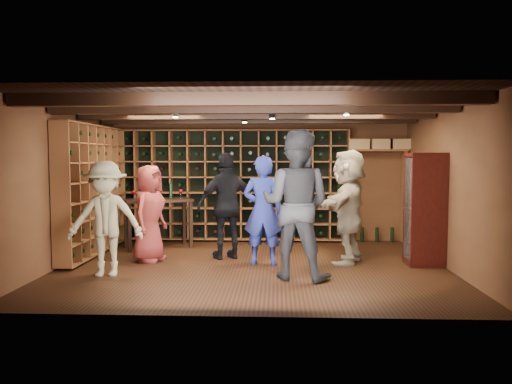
{
  "coord_description": "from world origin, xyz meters",
  "views": [
    {
      "loc": [
        0.39,
        -7.74,
        1.71
      ],
      "look_at": [
        0.05,
        0.2,
        1.16
      ],
      "focal_mm": 35.0,
      "sensor_mm": 36.0,
      "label": 1
    }
  ],
  "objects_px": {
    "guest_khaki": "(105,219)",
    "tasting_table": "(158,205)",
    "man_blue_shirt": "(263,210)",
    "man_grey_suit": "(296,205)",
    "guest_red_floral": "(149,213)",
    "guest_beige": "(348,206)",
    "guest_woman_black": "(227,206)",
    "display_cabinet": "(425,211)"
  },
  "relations": [
    {
      "from": "man_grey_suit",
      "to": "guest_woman_black",
      "type": "bearing_deg",
      "value": -31.51
    },
    {
      "from": "display_cabinet",
      "to": "tasting_table",
      "type": "height_order",
      "value": "display_cabinet"
    },
    {
      "from": "tasting_table",
      "to": "guest_woman_black",
      "type": "bearing_deg",
      "value": -58.26
    },
    {
      "from": "man_blue_shirt",
      "to": "tasting_table",
      "type": "relative_size",
      "value": 1.26
    },
    {
      "from": "man_grey_suit",
      "to": "guest_beige",
      "type": "bearing_deg",
      "value": -110.63
    },
    {
      "from": "tasting_table",
      "to": "man_blue_shirt",
      "type": "bearing_deg",
      "value": -59.25
    },
    {
      "from": "guest_woman_black",
      "to": "guest_khaki",
      "type": "distance_m",
      "value": 2.08
    },
    {
      "from": "guest_woman_black",
      "to": "tasting_table",
      "type": "distance_m",
      "value": 1.69
    },
    {
      "from": "guest_beige",
      "to": "man_grey_suit",
      "type": "bearing_deg",
      "value": -16.88
    },
    {
      "from": "guest_beige",
      "to": "display_cabinet",
      "type": "bearing_deg",
      "value": 106.45
    },
    {
      "from": "guest_red_floral",
      "to": "guest_khaki",
      "type": "relative_size",
      "value": 0.96
    },
    {
      "from": "man_grey_suit",
      "to": "guest_beige",
      "type": "relative_size",
      "value": 1.14
    },
    {
      "from": "guest_red_floral",
      "to": "guest_beige",
      "type": "height_order",
      "value": "guest_beige"
    },
    {
      "from": "guest_khaki",
      "to": "tasting_table",
      "type": "height_order",
      "value": "guest_khaki"
    },
    {
      "from": "display_cabinet",
      "to": "man_grey_suit",
      "type": "bearing_deg",
      "value": -155.17
    },
    {
      "from": "guest_woman_black",
      "to": "tasting_table",
      "type": "relative_size",
      "value": 1.3
    },
    {
      "from": "guest_woman_black",
      "to": "guest_beige",
      "type": "distance_m",
      "value": 2.0
    },
    {
      "from": "guest_red_floral",
      "to": "guest_khaki",
      "type": "distance_m",
      "value": 1.08
    },
    {
      "from": "man_blue_shirt",
      "to": "guest_woman_black",
      "type": "height_order",
      "value": "guest_woman_black"
    },
    {
      "from": "man_blue_shirt",
      "to": "guest_khaki",
      "type": "bearing_deg",
      "value": 27.03
    },
    {
      "from": "guest_khaki",
      "to": "tasting_table",
      "type": "bearing_deg",
      "value": 78.12
    },
    {
      "from": "man_blue_shirt",
      "to": "guest_beige",
      "type": "relative_size",
      "value": 0.95
    },
    {
      "from": "man_grey_suit",
      "to": "guest_khaki",
      "type": "xyz_separation_m",
      "value": [
        -2.74,
        0.04,
        -0.22
      ]
    },
    {
      "from": "man_blue_shirt",
      "to": "guest_beige",
      "type": "bearing_deg",
      "value": -164.44
    },
    {
      "from": "display_cabinet",
      "to": "guest_khaki",
      "type": "height_order",
      "value": "display_cabinet"
    },
    {
      "from": "guest_beige",
      "to": "man_blue_shirt",
      "type": "bearing_deg",
      "value": -58.82
    },
    {
      "from": "man_grey_suit",
      "to": "tasting_table",
      "type": "xyz_separation_m",
      "value": [
        -2.51,
        2.26,
        -0.23
      ]
    },
    {
      "from": "man_grey_suit",
      "to": "guest_khaki",
      "type": "distance_m",
      "value": 2.74
    },
    {
      "from": "display_cabinet",
      "to": "guest_beige",
      "type": "height_order",
      "value": "guest_beige"
    },
    {
      "from": "guest_beige",
      "to": "tasting_table",
      "type": "bearing_deg",
      "value": -86.7
    },
    {
      "from": "guest_khaki",
      "to": "man_blue_shirt",
      "type": "bearing_deg",
      "value": 14.12
    },
    {
      "from": "guest_red_floral",
      "to": "tasting_table",
      "type": "height_order",
      "value": "guest_red_floral"
    },
    {
      "from": "man_blue_shirt",
      "to": "tasting_table",
      "type": "bearing_deg",
      "value": -27.68
    },
    {
      "from": "guest_khaki",
      "to": "guest_beige",
      "type": "distance_m",
      "value": 3.77
    },
    {
      "from": "guest_khaki",
      "to": "tasting_table",
      "type": "relative_size",
      "value": 1.2
    },
    {
      "from": "man_blue_shirt",
      "to": "guest_khaki",
      "type": "height_order",
      "value": "man_blue_shirt"
    },
    {
      "from": "display_cabinet",
      "to": "guest_beige",
      "type": "relative_size",
      "value": 0.95
    },
    {
      "from": "man_blue_shirt",
      "to": "guest_khaki",
      "type": "distance_m",
      "value": 2.39
    },
    {
      "from": "display_cabinet",
      "to": "guest_woman_black",
      "type": "height_order",
      "value": "guest_woman_black"
    },
    {
      "from": "guest_red_floral",
      "to": "tasting_table",
      "type": "bearing_deg",
      "value": 21.67
    },
    {
      "from": "man_blue_shirt",
      "to": "man_grey_suit",
      "type": "relative_size",
      "value": 0.83
    },
    {
      "from": "tasting_table",
      "to": "man_grey_suit",
      "type": "bearing_deg",
      "value": -66.7
    }
  ]
}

